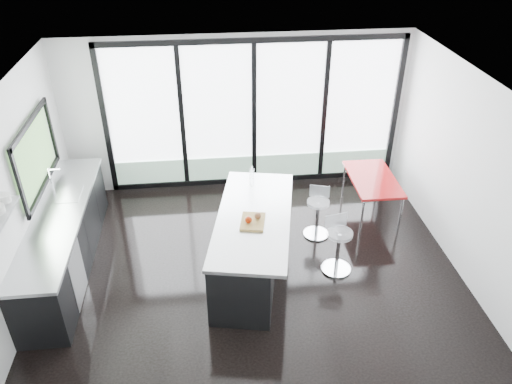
{
  "coord_description": "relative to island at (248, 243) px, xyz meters",
  "views": [
    {
      "loc": [
        -0.55,
        -5.61,
        4.86
      ],
      "look_at": [
        0.1,
        0.3,
        1.15
      ],
      "focal_mm": 35.0,
      "sensor_mm": 36.0,
      "label": 1
    }
  ],
  "objects": [
    {
      "name": "floor",
      "position": [
        0.04,
        0.0,
        -0.49
      ],
      "size": [
        6.0,
        5.0,
        0.0
      ],
      "primitive_type": "cube",
      "color": "black",
      "rests_on": "ground"
    },
    {
      "name": "ceiling",
      "position": [
        0.04,
        0.0,
        2.31
      ],
      "size": [
        6.0,
        5.0,
        0.0
      ],
      "primitive_type": "cube",
      "color": "white",
      "rests_on": "wall_back"
    },
    {
      "name": "wall_back",
      "position": [
        0.31,
        2.47,
        0.78
      ],
      "size": [
        6.0,
        0.09,
        2.8
      ],
      "color": "silver",
      "rests_on": "ground"
    },
    {
      "name": "wall_front",
      "position": [
        0.04,
        -2.5,
        0.91
      ],
      "size": [
        6.0,
        0.0,
        2.8
      ],
      "primitive_type": "cube",
      "color": "silver",
      "rests_on": "ground"
    },
    {
      "name": "wall_left",
      "position": [
        -2.93,
        0.28,
        1.07
      ],
      "size": [
        0.26,
        5.0,
        2.8
      ],
      "color": "silver",
      "rests_on": "ground"
    },
    {
      "name": "wall_right",
      "position": [
        3.04,
        0.0,
        0.91
      ],
      "size": [
        0.0,
        5.0,
        2.8
      ],
      "primitive_type": "cube",
      "color": "silver",
      "rests_on": "ground"
    },
    {
      "name": "counter_cabinets",
      "position": [
        -2.63,
        0.4,
        -0.03
      ],
      "size": [
        0.69,
        3.24,
        1.36
      ],
      "color": "black",
      "rests_on": "floor"
    },
    {
      "name": "island",
      "position": [
        0.0,
        0.0,
        0.0
      ],
      "size": [
        1.45,
        2.52,
        1.26
      ],
      "color": "black",
      "rests_on": "floor"
    },
    {
      "name": "bar_stool_near",
      "position": [
        1.28,
        -0.14,
        -0.15
      ],
      "size": [
        0.5,
        0.5,
        0.68
      ],
      "primitive_type": "cylinder",
      "rotation": [
        0.0,
        0.0,
        0.19
      ],
      "color": "silver",
      "rests_on": "floor"
    },
    {
      "name": "bar_stool_far",
      "position": [
        1.17,
        0.74,
        -0.17
      ],
      "size": [
        0.51,
        0.51,
        0.65
      ],
      "primitive_type": "cylinder",
      "rotation": [
        0.0,
        0.0,
        -0.31
      ],
      "color": "silver",
      "rests_on": "floor"
    },
    {
      "name": "red_table",
      "position": [
        2.2,
        1.28,
        -0.15
      ],
      "size": [
        0.74,
        1.28,
        0.68
      ],
      "primitive_type": "cube",
      "rotation": [
        0.0,
        0.0,
        -0.01
      ],
      "color": "maroon",
      "rests_on": "floor"
    }
  ]
}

